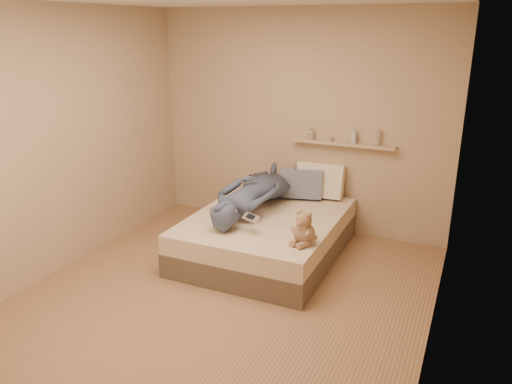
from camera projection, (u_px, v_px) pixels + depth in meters
The scene contains 10 objects.
room at pixel (225, 158), 4.28m from camera, with size 3.80×3.80×3.80m.
bed at pixel (267, 235), 5.42m from camera, with size 1.50×1.90×0.45m.
game_console at pixel (251, 218), 4.84m from camera, with size 0.20×0.13×0.06m.
teddy_bear at pixel (304, 230), 4.60m from camera, with size 0.27×0.27×0.34m.
dark_plush at pixel (253, 188), 5.84m from camera, with size 0.19×0.19×0.29m.
pillow_cream at pixel (320, 181), 5.87m from camera, with size 0.55×0.16×0.40m, color #F1E2BE.
pillow_grey at pixel (301, 184), 5.84m from camera, with size 0.50×0.14×0.34m, color slate.
person at pixel (255, 191), 5.50m from camera, with size 0.61×1.68×0.40m, color #404A65.
wall_shelf at pixel (342, 144), 5.71m from camera, with size 1.20×0.12×0.03m, color tan.
shelf_bottles at pixel (339, 135), 5.70m from camera, with size 0.84×0.09×0.19m.
Camera 1 is at (1.96, -3.67, 2.37)m, focal length 35.00 mm.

